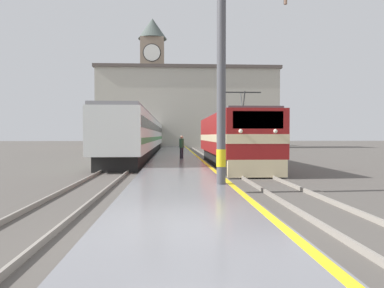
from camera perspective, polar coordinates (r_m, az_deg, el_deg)
ground_plane at (r=37.35m, az=-2.53°, el=-1.77°), size 200.00×200.00×0.00m
platform at (r=32.35m, az=-2.45°, el=-1.95°), size 3.65×140.00×0.34m
rail_track_near at (r=32.59m, az=3.82°, el=-2.17°), size 2.84×140.00×0.16m
rail_track_far at (r=32.50m, az=-8.46°, el=-2.19°), size 2.84×140.00×0.16m
locomotive_train at (r=24.50m, az=6.10°, el=0.74°), size 2.92×15.04×4.41m
passenger_train at (r=39.68m, az=-7.48°, el=1.35°), size 2.92×40.75×3.77m
catenary_mast at (r=13.02m, az=4.75°, el=9.92°), size 2.53×0.33×7.41m
person_on_platform at (r=27.06m, az=-1.60°, el=-0.39°), size 0.34×0.34×1.66m
clock_tower at (r=74.20m, az=-6.03°, el=10.01°), size 5.54×5.54×24.71m
station_building at (r=61.89m, az=-0.69°, el=5.53°), size 29.48×7.54×13.06m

